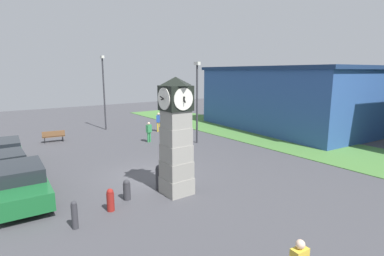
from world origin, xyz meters
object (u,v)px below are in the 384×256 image
car_navy_sedan (4,154)px  pedestrian_near_bench (159,121)px  bollard_mid_row (127,190)px  pedestrian_crossing_lot (149,131)px  clock_tower (176,137)px  bollard_far_row (110,200)px  car_by_building (20,184)px  bench (54,135)px  car_near_tower (4,169)px  street_lamp_far_side (197,97)px  bollard_end_row (75,215)px  bollard_near_tower (159,177)px  street_lamp_near_road (104,88)px

car_navy_sedan → pedestrian_near_bench: pedestrian_near_bench is taller
bollard_mid_row → pedestrian_crossing_lot: (-8.86, 5.73, 0.44)m
clock_tower → bollard_far_row: (-0.06, -3.03, -2.11)m
car_by_building → bench: car_by_building is taller
car_by_building → bench: (-10.75, 3.42, -0.26)m
car_near_tower → street_lamp_far_side: (-1.52, 12.63, 2.75)m
clock_tower → street_lamp_far_side: street_lamp_far_side is taller
bollard_end_row → bollard_near_tower: bearing=108.4°
bollard_near_tower → pedestrian_near_bench: bearing=150.4°
bench → street_lamp_near_road: bearing=117.3°
bench → pedestrian_crossing_lot: size_ratio=1.06×
bollard_mid_row → bench: bearing=-179.0°
street_lamp_near_road → bollard_mid_row: bearing=-17.0°
clock_tower → car_near_tower: 8.54m
car_navy_sedan → clock_tower: bearing=33.9°
car_near_tower → street_lamp_near_road: bearing=140.5°
bollard_near_tower → bollard_mid_row: bearing=-83.9°
car_navy_sedan → street_lamp_near_road: street_lamp_near_road is taller
car_near_tower → car_navy_sedan: bearing=175.5°
bollard_far_row → bollard_end_row: 1.61m
car_by_building → street_lamp_far_side: 13.21m
car_near_tower → street_lamp_far_side: bearing=96.9°
pedestrian_crossing_lot → bollard_end_row: bearing=-39.1°
bench → bollard_near_tower: bearing=8.2°
bench → pedestrian_crossing_lot: (4.28, 5.96, 0.36)m
car_navy_sedan → street_lamp_near_road: 11.95m
clock_tower → car_by_building: bearing=-118.0°
street_lamp_near_road → bollard_far_row: bearing=-19.4°
car_navy_sedan → pedestrian_crossing_lot: bearing=94.7°
bollard_end_row → pedestrian_crossing_lot: size_ratio=0.65×
bollard_end_row → pedestrian_near_bench: size_ratio=0.59×
bollard_near_tower → bollard_end_row: (1.36, -4.09, -0.08)m
bollard_mid_row → bollard_near_tower: bearing=96.1°
clock_tower → street_lamp_near_road: size_ratio=0.76×
bench → street_lamp_near_road: 6.61m
bollard_end_row → car_navy_sedan: car_navy_sedan is taller
bollard_end_row → street_lamp_near_road: (-16.94, 7.27, 3.37)m
street_lamp_near_road → bench: bearing=-62.7°
car_navy_sedan → pedestrian_crossing_lot: pedestrian_crossing_lot is taller
pedestrian_crossing_lot → street_lamp_near_road: size_ratio=0.23×
bollard_near_tower → pedestrian_crossing_lot: 9.60m
bollard_far_row → car_by_building: 4.04m
clock_tower → bollard_near_tower: 2.18m
bollard_near_tower → bollard_far_row: 2.71m
pedestrian_near_bench → street_lamp_near_road: size_ratio=0.26×
bench → pedestrian_crossing_lot: pedestrian_crossing_lot is taller
car_near_tower → bench: (-8.12, 3.81, -0.25)m
car_navy_sedan → pedestrian_near_bench: 12.79m
bollard_end_row → pedestrian_near_bench: (-13.20, 10.81, 0.48)m
clock_tower → street_lamp_far_side: size_ratio=0.85×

